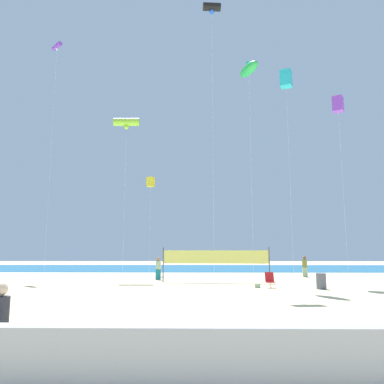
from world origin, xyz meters
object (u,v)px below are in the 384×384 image
Objects in this scene: kite_violet_tube at (57,47)px; kite_green_inflatable at (249,69)px; beachgoer_sage_shirt at (158,267)px; kite_black_tube at (212,8)px; beach_handbag at (258,286)px; folding_beach_chair at (270,280)px; kite_cyan_box at (286,79)px; trash_barrel at (321,281)px; volleyball_net at (215,258)px; toddler_figure at (26,346)px; beachgoer_olive_shirt at (305,266)px; kite_lime_tube at (127,123)px; kite_yellow_box at (151,182)px; kite_violet_box at (338,105)px.

kite_green_inflatable is (17.51, -8.55, -6.74)m from kite_violet_tube.
beachgoer_sage_shirt is 19.71m from kite_black_tube.
kite_green_inflatable reaches higher than beach_handbag.
kite_cyan_box is at bearing 84.01° from folding_beach_chair.
trash_barrel is 2.78× the size of beach_handbag.
kite_cyan_box reaches higher than beach_handbag.
volleyball_net is 0.36× the size of kite_black_tube.
toddler_figure is 0.04× the size of kite_black_tube.
beachgoer_olive_shirt is 0.11× the size of kite_cyan_box.
beachgoer_olive_shirt is 19.21m from kite_lime_tube.
beachgoer_sage_shirt is at bearing 175.32° from kite_cyan_box.
kite_lime_tube is at bearing 151.65° from kite_green_inflatable.
kite_violet_tube is at bearing 157.11° from kite_lime_tube.
folding_beach_chair is at bearing -39.12° from kite_black_tube.
trash_barrel reaches higher than beach_handbag.
kite_lime_tube is at bearing 145.85° from trash_barrel.
kite_cyan_box is (5.76, 1.70, 13.88)m from volleyball_net.
folding_beach_chair reaches higher than trash_barrel.
folding_beach_chair is 0.10× the size of kite_yellow_box.
toddler_figure is at bearing -115.65° from kite_cyan_box.
kite_black_tube is at bearing 161.94° from folding_beach_chair.
beach_handbag is 0.02× the size of kite_violet_box.
toddler_figure is at bearing -82.86° from kite_lime_tube.
kite_violet_tube is 1.70× the size of kite_violet_box.
kite_black_tube is (-3.20, 2.60, 19.40)m from folding_beach_chair.
kite_yellow_box reaches higher than volleyball_net.
volleyball_net is (4.32, 19.31, 1.21)m from toddler_figure.
kite_lime_tube is 11.35m from kite_black_tube.
folding_beach_chair is 0.07× the size of kite_lime_tube.
toddler_figure is 19.83m from volleyball_net.
kite_lime_tube is at bearing 148.28° from volleyball_net.
trash_barrel is (-1.76, -9.81, -0.48)m from beachgoer_olive_shirt.
toddler_figure is 25.94m from kite_violet_box.
beachgoer_olive_shirt reaches higher than toddler_figure.
kite_violet_box is at bearing -34.58° from kite_yellow_box.
toddler_figure is 0.89× the size of trash_barrel.
kite_violet_tube is (-18.07, 11.34, 21.39)m from folding_beach_chair.
toddler_figure is at bearing -94.11° from folding_beach_chair.
kite_violet_box is (16.17, -5.03, -0.51)m from kite_lime_tube.
volleyball_net is 14.26m from kite_lime_tube.
beach_handbag is (2.30, -3.76, -1.50)m from volleyball_net.
kite_black_tube reaches higher than folding_beach_chair.
kite_black_tube is (7.18, -5.49, 6.85)m from kite_lime_tube.
kite_black_tube is 1.55× the size of kite_violet_box.
kite_violet_tube reaches higher than folding_beach_chair.
beach_handbag is 17.85m from kite_yellow_box.
kite_violet_box is at bearing 48.94° from folding_beach_chair.
kite_black_tube is 16.38m from kite_yellow_box.
folding_beach_chair is at bearing -37.94° from kite_lime_tube.
beachgoer_olive_shirt is 1.95× the size of trash_barrel.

